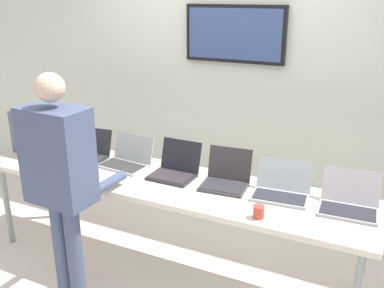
% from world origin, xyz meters
% --- Properties ---
extents(ground, '(8.00, 8.00, 0.04)m').
position_xyz_m(ground, '(0.00, 0.00, -0.02)').
color(ground, silver).
extents(back_wall, '(8.00, 0.11, 2.45)m').
position_xyz_m(back_wall, '(0.00, 1.13, 1.24)').
color(back_wall, silver).
rests_on(back_wall, ground).
extents(workbench, '(3.08, 0.70, 0.79)m').
position_xyz_m(workbench, '(0.00, 0.00, 0.74)').
color(workbench, beige).
rests_on(workbench, ground).
extents(equipment_box, '(0.43, 0.30, 0.38)m').
position_xyz_m(equipment_box, '(-1.28, 0.08, 0.98)').
color(equipment_box, '#525666').
rests_on(equipment_box, workbench).
extents(laptop_station_0, '(0.39, 0.32, 0.23)m').
position_xyz_m(laptop_station_0, '(-0.82, 0.12, 0.84)').
color(laptop_station_0, '#25272B').
rests_on(laptop_station_0, workbench).
extents(laptop_station_1, '(0.40, 0.33, 0.23)m').
position_xyz_m(laptop_station_1, '(-0.41, 0.12, 0.84)').
color(laptop_station_1, '#ACB4B3').
rests_on(laptop_station_1, workbench).
extents(laptop_station_2, '(0.33, 0.32, 0.25)m').
position_xyz_m(laptop_station_2, '(0.04, 0.11, 0.85)').
color(laptop_station_2, '#27252C').
rests_on(laptop_station_2, workbench).
extents(laptop_station_3, '(0.35, 0.34, 0.25)m').
position_xyz_m(laptop_station_3, '(0.45, 0.11, 0.85)').
color(laptop_station_3, '#3A3739').
rests_on(laptop_station_3, workbench).
extents(laptop_station_4, '(0.40, 0.34, 0.22)m').
position_xyz_m(laptop_station_4, '(0.86, 0.12, 0.84)').
color(laptop_station_4, '#A9B6BC').
rests_on(laptop_station_4, workbench).
extents(laptop_station_5, '(0.38, 0.37, 0.22)m').
position_xyz_m(laptop_station_5, '(1.31, 0.11, 0.84)').
color(laptop_station_5, '#B2AFB7').
rests_on(laptop_station_5, workbench).
extents(person, '(0.45, 0.60, 1.67)m').
position_xyz_m(person, '(-0.42, -0.62, 1.01)').
color(person, '#42506F').
rests_on(person, ground).
extents(coffee_mug, '(0.07, 0.07, 0.08)m').
position_xyz_m(coffee_mug, '(0.81, -0.25, 0.83)').
color(coffee_mug, '#D04336').
rests_on(coffee_mug, workbench).
extents(paper_sheet, '(0.23, 0.31, 0.00)m').
position_xyz_m(paper_sheet, '(-0.74, -0.17, 0.79)').
color(paper_sheet, white).
rests_on(paper_sheet, workbench).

